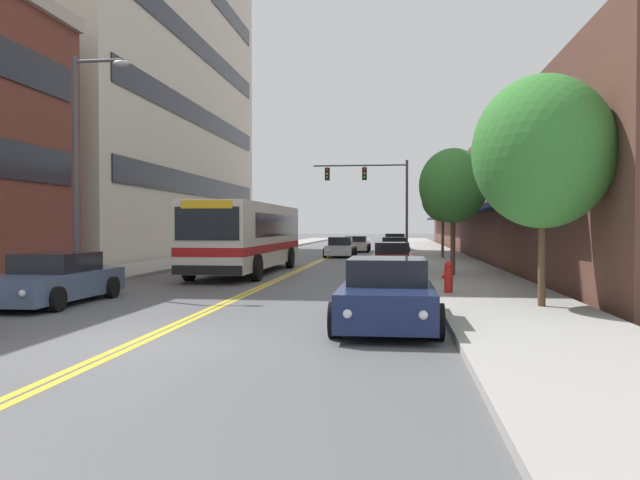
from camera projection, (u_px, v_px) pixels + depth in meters
ground_plane at (337, 253)px, 47.51m from camera, size 240.00×240.00×0.00m
sidewalk_left at (245, 251)px, 48.40m from camera, size 3.52×106.00×0.15m
sidewalk_right at (434, 252)px, 46.62m from camera, size 3.52×106.00×0.15m
centre_line at (337, 253)px, 47.51m from camera, size 0.34×106.00×0.01m
office_tower_left at (121, 51)px, 44.78m from camera, size 12.08×30.81×29.26m
storefront_row_right at (517, 205)px, 45.81m from camera, size 9.10×68.00×7.20m
city_bus at (249, 234)px, 27.25m from camera, size 2.88×11.94×2.96m
car_beige_parked_left_near at (264, 247)px, 42.13m from camera, size 2.04×4.84×1.26m
car_slate_blue_parked_left_mid at (54, 280)px, 16.34m from camera, size 2.08×4.79×1.33m
car_navy_parked_right_foreground at (387, 295)px, 12.55m from camera, size 2.06×4.40×1.39m
car_red_parked_right_mid at (392, 259)px, 27.27m from camera, size 1.97×4.19×1.32m
car_charcoal_parked_right_far at (394, 247)px, 43.04m from camera, size 2.13×4.27×1.27m
car_black_parked_right_end at (395, 243)px, 50.89m from camera, size 2.05×4.62×1.43m
car_champagne_moving_lead at (356, 244)px, 49.59m from camera, size 2.20×4.81×1.25m
car_silver_moving_second at (340, 248)px, 41.12m from camera, size 1.98×4.13×1.32m
traffic_signal_mast at (375, 187)px, 44.96m from camera, size 6.85×0.38×6.78m
street_lamp_left_near at (83, 153)px, 19.07m from camera, size 1.85×0.28×7.22m
street_tree_right_near at (543, 152)px, 14.58m from camera, size 3.27×3.27×5.42m
street_tree_right_mid at (453, 186)px, 24.11m from camera, size 2.63×2.63×4.90m
street_tree_right_far at (443, 198)px, 37.44m from camera, size 2.55×2.55×4.98m
fire_hydrant at (449, 277)px, 17.61m from camera, size 0.32×0.24×0.90m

